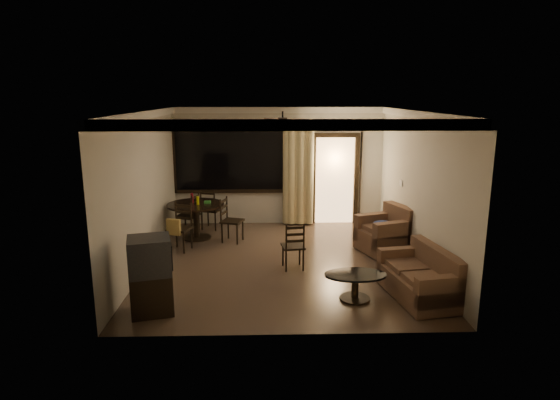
{
  "coord_description": "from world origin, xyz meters",
  "views": [
    {
      "loc": [
        -0.28,
        -8.36,
        3.09
      ],
      "look_at": [
        -0.04,
        0.2,
        1.15
      ],
      "focal_mm": 30.0,
      "sensor_mm": 36.0,
      "label": 1
    }
  ],
  "objects_px": {
    "tv_cabinet": "(151,275)",
    "coffee_table": "(355,282)",
    "dining_chair_east": "(232,229)",
    "dining_chair_north": "(211,217)",
    "dining_table": "(196,211)",
    "side_chair": "(293,255)",
    "armchair": "(387,233)",
    "dining_chair_west": "(189,223)",
    "dining_chair_south": "(180,236)",
    "sofa": "(422,279)"
  },
  "relations": [
    {
      "from": "side_chair",
      "to": "armchair",
      "type": "bearing_deg",
      "value": -163.04
    },
    {
      "from": "dining_chair_east",
      "to": "dining_chair_south",
      "type": "height_order",
      "value": "same"
    },
    {
      "from": "dining_chair_west",
      "to": "armchair",
      "type": "xyz_separation_m",
      "value": [
        4.14,
        -1.25,
        0.09
      ]
    },
    {
      "from": "dining_table",
      "to": "armchair",
      "type": "height_order",
      "value": "dining_table"
    },
    {
      "from": "tv_cabinet",
      "to": "dining_chair_east",
      "type": "bearing_deg",
      "value": 60.04
    },
    {
      "from": "dining_chair_south",
      "to": "sofa",
      "type": "height_order",
      "value": "dining_chair_south"
    },
    {
      "from": "dining_chair_east",
      "to": "dining_chair_north",
      "type": "height_order",
      "value": "same"
    },
    {
      "from": "dining_chair_east",
      "to": "dining_chair_west",
      "type": "bearing_deg",
      "value": 80.6
    },
    {
      "from": "tv_cabinet",
      "to": "side_chair",
      "type": "bearing_deg",
      "value": 23.65
    },
    {
      "from": "coffee_table",
      "to": "side_chair",
      "type": "bearing_deg",
      "value": 123.25
    },
    {
      "from": "tv_cabinet",
      "to": "coffee_table",
      "type": "xyz_separation_m",
      "value": [
        3.01,
        0.34,
        -0.29
      ]
    },
    {
      "from": "dining_chair_east",
      "to": "armchair",
      "type": "height_order",
      "value": "dining_chair_east"
    },
    {
      "from": "dining_chair_west",
      "to": "tv_cabinet",
      "type": "bearing_deg",
      "value": 19.16
    },
    {
      "from": "dining_chair_east",
      "to": "armchair",
      "type": "xyz_separation_m",
      "value": [
        3.15,
        -0.74,
        0.09
      ]
    },
    {
      "from": "dining_chair_east",
      "to": "side_chair",
      "type": "distance_m",
      "value": 2.04
    },
    {
      "from": "dining_chair_west",
      "to": "side_chair",
      "type": "height_order",
      "value": "dining_chair_west"
    },
    {
      "from": "dining_table",
      "to": "dining_chair_south",
      "type": "relative_size",
      "value": 1.3
    },
    {
      "from": "tv_cabinet",
      "to": "armchair",
      "type": "height_order",
      "value": "tv_cabinet"
    },
    {
      "from": "dining_chair_west",
      "to": "dining_chair_south",
      "type": "bearing_deg",
      "value": 17.06
    },
    {
      "from": "coffee_table",
      "to": "tv_cabinet",
      "type": "bearing_deg",
      "value": -173.53
    },
    {
      "from": "dining_table",
      "to": "sofa",
      "type": "relative_size",
      "value": 0.8
    },
    {
      "from": "dining_chair_west",
      "to": "tv_cabinet",
      "type": "xyz_separation_m",
      "value": [
        0.09,
        -3.83,
        0.28
      ]
    },
    {
      "from": "dining_table",
      "to": "dining_chair_east",
      "type": "xyz_separation_m",
      "value": [
        0.79,
        -0.26,
        -0.33
      ]
    },
    {
      "from": "dining_chair_south",
      "to": "sofa",
      "type": "relative_size",
      "value": 0.61
    },
    {
      "from": "dining_table",
      "to": "dining_chair_east",
      "type": "bearing_deg",
      "value": -17.93
    },
    {
      "from": "tv_cabinet",
      "to": "side_chair",
      "type": "xyz_separation_m",
      "value": [
        2.13,
        1.68,
        -0.3
      ]
    },
    {
      "from": "dining_chair_north",
      "to": "coffee_table",
      "type": "height_order",
      "value": "dining_chair_north"
    },
    {
      "from": "dining_chair_east",
      "to": "sofa",
      "type": "height_order",
      "value": "dining_chair_east"
    },
    {
      "from": "coffee_table",
      "to": "side_chair",
      "type": "distance_m",
      "value": 1.6
    },
    {
      "from": "dining_chair_south",
      "to": "side_chair",
      "type": "relative_size",
      "value": 1.08
    },
    {
      "from": "dining_table",
      "to": "sofa",
      "type": "height_order",
      "value": "dining_table"
    },
    {
      "from": "dining_chair_south",
      "to": "tv_cabinet",
      "type": "distance_m",
      "value": 2.77
    },
    {
      "from": "dining_chair_east",
      "to": "side_chair",
      "type": "relative_size",
      "value": 1.08
    },
    {
      "from": "dining_table",
      "to": "tv_cabinet",
      "type": "xyz_separation_m",
      "value": [
        -0.11,
        -3.57,
        -0.05
      ]
    },
    {
      "from": "dining_chair_east",
      "to": "dining_chair_north",
      "type": "distance_m",
      "value": 1.15
    },
    {
      "from": "dining_table",
      "to": "coffee_table",
      "type": "relative_size",
      "value": 1.3
    },
    {
      "from": "dining_chair_west",
      "to": "dining_chair_south",
      "type": "distance_m",
      "value": 1.07
    },
    {
      "from": "dining_chair_south",
      "to": "armchair",
      "type": "distance_m",
      "value": 4.16
    },
    {
      "from": "dining_chair_east",
      "to": "dining_chair_south",
      "type": "relative_size",
      "value": 1.0
    },
    {
      "from": "dining_chair_west",
      "to": "coffee_table",
      "type": "xyz_separation_m",
      "value": [
        3.1,
        -3.49,
        -0.0
      ]
    },
    {
      "from": "coffee_table",
      "to": "dining_table",
      "type": "bearing_deg",
      "value": 131.85
    },
    {
      "from": "dining_chair_south",
      "to": "side_chair",
      "type": "height_order",
      "value": "dining_chair_south"
    },
    {
      "from": "dining_chair_east",
      "to": "dining_chair_north",
      "type": "xyz_separation_m",
      "value": [
        -0.56,
        1.01,
        0.0
      ]
    },
    {
      "from": "dining_table",
      "to": "sofa",
      "type": "distance_m",
      "value": 5.08
    },
    {
      "from": "dining_chair_west",
      "to": "side_chair",
      "type": "bearing_deg",
      "value": 63.77
    },
    {
      "from": "dining_table",
      "to": "dining_chair_west",
      "type": "relative_size",
      "value": 1.3
    },
    {
      "from": "dining_chair_north",
      "to": "sofa",
      "type": "xyz_separation_m",
      "value": [
        3.7,
        -3.94,
        0.03
      ]
    },
    {
      "from": "coffee_table",
      "to": "sofa",
      "type": "bearing_deg",
      "value": 2.3
    },
    {
      "from": "dining_table",
      "to": "dining_chair_south",
      "type": "xyz_separation_m",
      "value": [
        -0.22,
        -0.82,
        -0.31
      ]
    },
    {
      "from": "dining_table",
      "to": "dining_chair_south",
      "type": "distance_m",
      "value": 0.9
    }
  ]
}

